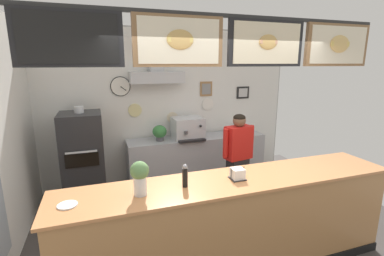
# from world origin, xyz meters

# --- Properties ---
(ground_plane) EXTENTS (5.90, 5.90, 0.00)m
(ground_plane) POSITION_xyz_m (0.00, 0.00, 0.00)
(ground_plane) COLOR #3F3A38
(back_wall_assembly) EXTENTS (4.77, 2.48, 2.87)m
(back_wall_assembly) POSITION_xyz_m (-0.01, 2.30, 1.54)
(back_wall_assembly) COLOR gray
(back_wall_assembly) RESTS_ON ground_plane
(service_counter) EXTENTS (3.70, 0.68, 1.06)m
(service_counter) POSITION_xyz_m (0.00, -0.21, 0.53)
(service_counter) COLOR #B77F4C
(service_counter) RESTS_ON ground_plane
(back_prep_counter) EXTENTS (2.59, 0.55, 0.91)m
(back_prep_counter) POSITION_xyz_m (0.41, 2.06, 0.45)
(back_prep_counter) COLOR #A3A5AD
(back_prep_counter) RESTS_ON ground_plane
(pizza_oven) EXTENTS (0.62, 0.69, 1.62)m
(pizza_oven) POSITION_xyz_m (-1.58, 1.80, 0.76)
(pizza_oven) COLOR #232326
(pizza_oven) RESTS_ON ground_plane
(shop_worker) EXTENTS (0.56, 0.29, 1.51)m
(shop_worker) POSITION_xyz_m (0.70, 1.00, 0.81)
(shop_worker) COLOR #232328
(shop_worker) RESTS_ON ground_plane
(espresso_machine) EXTENTS (0.54, 0.53, 0.39)m
(espresso_machine) POSITION_xyz_m (0.22, 2.03, 1.10)
(espresso_machine) COLOR silver
(espresso_machine) RESTS_ON back_prep_counter
(potted_basil) EXTENTS (0.16, 0.16, 0.19)m
(potted_basil) POSITION_xyz_m (1.20, 2.04, 1.01)
(potted_basil) COLOR beige
(potted_basil) RESTS_ON back_prep_counter
(potted_rosemary) EXTENTS (0.25, 0.25, 0.28)m
(potted_rosemary) POSITION_xyz_m (-0.30, 2.03, 1.07)
(potted_rosemary) COLOR #4C4C51
(potted_rosemary) RESTS_ON back_prep_counter
(napkin_holder) EXTENTS (0.16, 0.15, 0.13)m
(napkin_holder) POSITION_xyz_m (0.03, -0.22, 1.11)
(napkin_holder) COLOR #262628
(napkin_holder) RESTS_ON service_counter
(basil_vase) EXTENTS (0.17, 0.17, 0.33)m
(basil_vase) POSITION_xyz_m (-0.99, -0.25, 1.23)
(basil_vase) COLOR silver
(basil_vase) RESTS_ON service_counter
(condiment_plate) EXTENTS (0.17, 0.17, 0.01)m
(condiment_plate) POSITION_xyz_m (-1.62, -0.25, 1.06)
(condiment_plate) COLOR white
(condiment_plate) RESTS_ON service_counter
(pepper_grinder) EXTENTS (0.05, 0.05, 0.23)m
(pepper_grinder) POSITION_xyz_m (-0.55, -0.22, 1.17)
(pepper_grinder) COLOR black
(pepper_grinder) RESTS_ON service_counter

